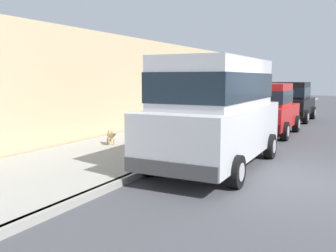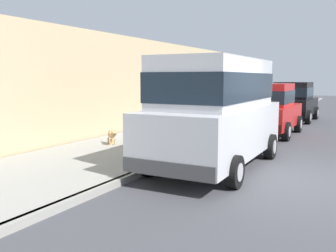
{
  "view_description": "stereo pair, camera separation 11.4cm",
  "coord_description": "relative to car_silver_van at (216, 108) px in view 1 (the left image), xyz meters",
  "views": [
    {
      "loc": [
        0.91,
        -7.72,
        2.08
      ],
      "look_at": [
        -3.52,
        0.72,
        0.85
      ],
      "focal_mm": 39.92,
      "sensor_mm": 36.0,
      "label": 1
    },
    {
      "loc": [
        1.01,
        -7.66,
        2.08
      ],
      "look_at": [
        -3.52,
        0.72,
        0.85
      ],
      "focal_mm": 39.92,
      "sensor_mm": 36.0,
      "label": 2
    }
  ],
  "objects": [
    {
      "name": "ground_plane",
      "position": [
        2.12,
        -0.47,
        -1.39
      ],
      "size": [
        80.0,
        80.0,
        0.0
      ],
      "primitive_type": "plane",
      "color": "#424247"
    },
    {
      "name": "building_facade",
      "position": [
        -4.98,
        3.6,
        0.4
      ],
      "size": [
        0.5,
        20.0,
        3.59
      ],
      "primitive_type": "cube",
      "color": "tan",
      "rests_on": "ground"
    },
    {
      "name": "car_silver_van",
      "position": [
        0.0,
        0.0,
        0.0
      ],
      "size": [
        2.17,
        4.91,
        2.52
      ],
      "color": "#BCBCC1",
      "rests_on": "ground"
    },
    {
      "name": "car_black_hatchback",
      "position": [
        -0.11,
        10.71,
        -0.42
      ],
      "size": [
        2.0,
        3.83,
        1.88
      ],
      "color": "black",
      "rests_on": "ground"
    },
    {
      "name": "car_red_hatchback",
      "position": [
        -0.1,
        5.55,
        -0.42
      ],
      "size": [
        1.97,
        3.8,
        1.88
      ],
      "color": "red",
      "rests_on": "ground"
    },
    {
      "name": "dog_tan",
      "position": [
        -3.45,
        0.59,
        -0.97
      ],
      "size": [
        0.63,
        0.51,
        0.49
      ],
      "color": "tan",
      "rests_on": "sidewalk"
    },
    {
      "name": "sidewalk",
      "position": [
        -2.88,
        -0.47,
        -1.32
      ],
      "size": [
        3.6,
        64.0,
        0.14
      ],
      "primitive_type": "cube",
      "color": "#99968E",
      "rests_on": "ground"
    },
    {
      "name": "curb",
      "position": [
        -1.08,
        -0.47,
        -1.32
      ],
      "size": [
        0.16,
        64.0,
        0.14
      ],
      "primitive_type": "cube",
      "color": "gray",
      "rests_on": "ground"
    }
  ]
}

